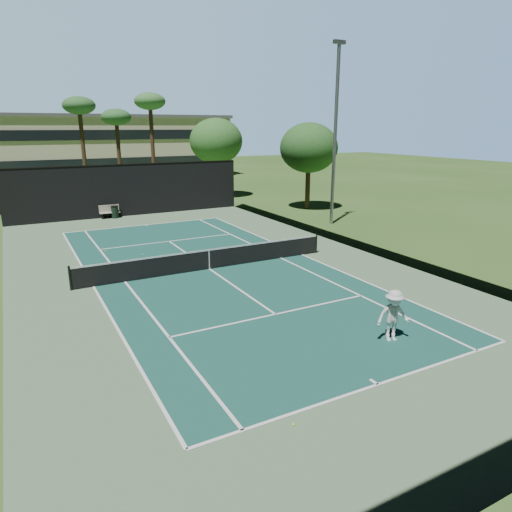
{
  "coord_description": "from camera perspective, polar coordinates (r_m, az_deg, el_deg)",
  "views": [
    {
      "loc": [
        -8.11,
        -19.99,
        6.78
      ],
      "look_at": [
        1.0,
        -3.0,
        1.3
      ],
      "focal_mm": 32.0,
      "sensor_mm": 36.0,
      "label": 1
    }
  ],
  "objects": [
    {
      "name": "ground",
      "position": [
        22.61,
        -5.84,
        -1.66
      ],
      "size": [
        160.0,
        160.0,
        0.0
      ],
      "primitive_type": "plane",
      "color": "#325720",
      "rests_on": "ground"
    },
    {
      "name": "apron_slab",
      "position": [
        22.61,
        -5.84,
        -1.65
      ],
      "size": [
        18.0,
        32.0,
        0.01
      ],
      "primitive_type": "cube",
      "color": "#577854",
      "rests_on": "ground"
    },
    {
      "name": "court_surface",
      "position": [
        22.61,
        -5.84,
        -1.64
      ],
      "size": [
        10.97,
        23.77,
        0.01
      ],
      "primitive_type": "cube",
      "color": "#184E43",
      "rests_on": "ground"
    },
    {
      "name": "court_lines",
      "position": [
        22.61,
        -5.84,
        -1.62
      ],
      "size": [
        11.07,
        23.87,
        0.01
      ],
      "color": "white",
      "rests_on": "ground"
    },
    {
      "name": "tennis_net",
      "position": [
        22.45,
        -5.88,
        -0.31
      ],
      "size": [
        12.9,
        0.1,
        1.1
      ],
      "color": "black",
      "rests_on": "ground"
    },
    {
      "name": "fence",
      "position": [
        22.15,
        -6.05,
        3.34
      ],
      "size": [
        18.04,
        32.05,
        4.03
      ],
      "color": "black",
      "rests_on": "ground"
    },
    {
      "name": "player",
      "position": [
        15.57,
        16.79,
        -7.14
      ],
      "size": [
        1.27,
        0.95,
        1.74
      ],
      "primitive_type": "imported",
      "rotation": [
        0.0,
        0.0,
        -0.3
      ],
      "color": "silver",
      "rests_on": "ground"
    },
    {
      "name": "tennis_ball_a",
      "position": [
        11.45,
        4.71,
        -20.26
      ],
      "size": [
        0.07,
        0.07,
        0.07
      ],
      "primitive_type": "sphere",
      "color": "#D6EF36",
      "rests_on": "ground"
    },
    {
      "name": "tennis_ball_b",
      "position": [
        25.73,
        -13.95,
        0.19
      ],
      "size": [
        0.07,
        0.07,
        0.07
      ],
      "primitive_type": "sphere",
      "color": "#B8D22F",
      "rests_on": "ground"
    },
    {
      "name": "tennis_ball_c",
      "position": [
        23.87,
        -9.54,
        -0.77
      ],
      "size": [
        0.07,
        0.07,
        0.07
      ],
      "primitive_type": "sphere",
      "color": "#AFCC2E",
      "rests_on": "ground"
    },
    {
      "name": "tennis_ball_d",
      "position": [
        27.16,
        -18.31,
        0.66
      ],
      "size": [
        0.06,
        0.06,
        0.06
      ],
      "primitive_type": "sphere",
      "color": "#C3E433",
      "rests_on": "ground"
    },
    {
      "name": "park_bench",
      "position": [
        36.84,
        -17.85,
        5.36
      ],
      "size": [
        1.5,
        0.45,
        1.02
      ],
      "color": "beige",
      "rests_on": "ground"
    },
    {
      "name": "trash_bin",
      "position": [
        36.74,
        -17.24,
        5.28
      ],
      "size": [
        0.56,
        0.56,
        0.95
      ],
      "color": "black",
      "rests_on": "ground"
    },
    {
      "name": "palm_a",
      "position": [
        44.43,
        -21.21,
        16.67
      ],
      "size": [
        2.8,
        2.8,
        9.32
      ],
      "color": "#422F1C",
      "rests_on": "ground"
    },
    {
      "name": "palm_b",
      "position": [
        46.99,
        -17.07,
        15.91
      ],
      "size": [
        2.8,
        2.8,
        8.42
      ],
      "color": "#40291B",
      "rests_on": "ground"
    },
    {
      "name": "palm_c",
      "position": [
        44.7,
        -13.09,
        17.82
      ],
      "size": [
        2.8,
        2.8,
        9.77
      ],
      "color": "#482C1E",
      "rests_on": "ground"
    },
    {
      "name": "decid_tree_a",
      "position": [
        45.75,
        -5.02,
        14.11
      ],
      "size": [
        5.12,
        5.12,
        7.62
      ],
      "color": "#47321E",
      "rests_on": "ground"
    },
    {
      "name": "decid_tree_b",
      "position": [
        38.92,
        6.63,
        13.26
      ],
      "size": [
        4.8,
        4.8,
        7.14
      ],
      "color": "#4D3621",
      "rests_on": "ground"
    },
    {
      "name": "campus_building",
      "position": [
        66.52,
        -21.72,
        12.56
      ],
      "size": [
        40.5,
        12.5,
        8.3
      ],
      "color": "beige",
      "rests_on": "ground"
    },
    {
      "name": "light_pole",
      "position": [
        32.86,
        9.88,
        15.08
      ],
      "size": [
        0.9,
        0.25,
        12.22
      ],
      "color": "#929499",
      "rests_on": "ground"
    }
  ]
}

